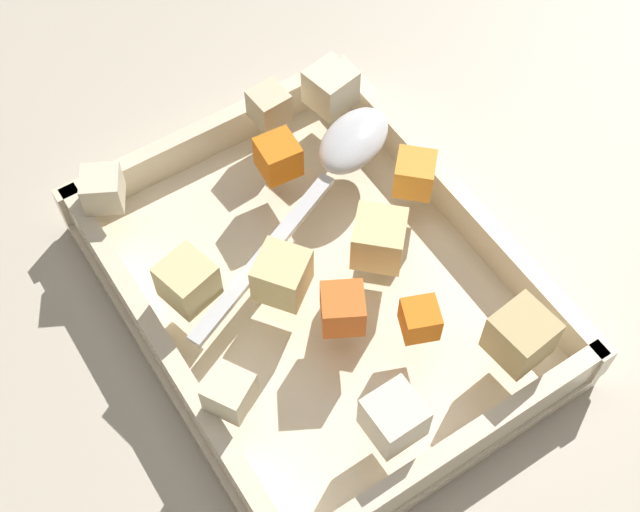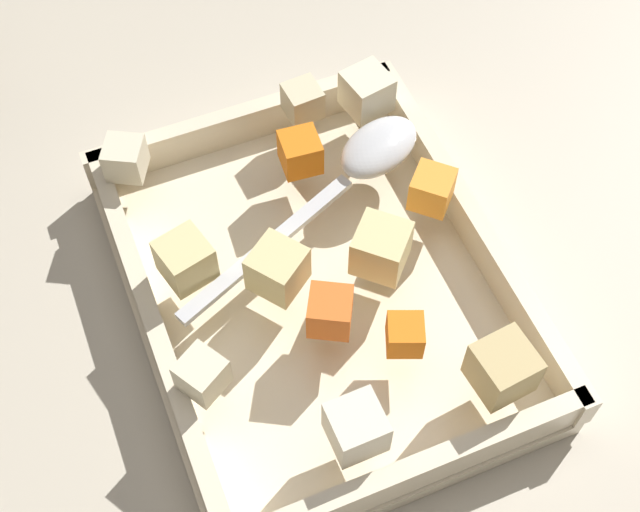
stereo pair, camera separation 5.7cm
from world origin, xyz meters
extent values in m
plane|color=#BCB29E|center=(0.00, 0.00, 0.00)|extent=(4.00, 4.00, 0.00)
cube|color=beige|center=(0.00, 0.00, 0.01)|extent=(0.30, 0.24, 0.01)
cube|color=beige|center=(0.00, -0.11, 0.03)|extent=(0.30, 0.01, 0.03)
cube|color=beige|center=(0.00, 0.12, 0.03)|extent=(0.30, 0.01, 0.03)
cube|color=beige|center=(-0.15, 0.00, 0.03)|extent=(0.01, 0.24, 0.03)
cube|color=beige|center=(0.14, 0.00, 0.03)|extent=(0.01, 0.24, 0.03)
cube|color=orange|center=(0.04, -0.01, 0.06)|extent=(0.04, 0.04, 0.03)
cube|color=orange|center=(-0.08, 0.02, 0.06)|extent=(0.03, 0.03, 0.03)
cube|color=orange|center=(-0.02, 0.09, 0.06)|extent=(0.04, 0.04, 0.03)
cube|color=orange|center=(0.07, 0.03, 0.06)|extent=(0.03, 0.03, 0.02)
cube|color=beige|center=(-0.13, 0.04, 0.06)|extent=(0.03, 0.03, 0.02)
cube|color=#E0CC89|center=(-0.03, -0.08, 0.06)|extent=(0.04, 0.04, 0.03)
cube|color=beige|center=(-0.12, 0.09, 0.06)|extent=(0.04, 0.04, 0.03)
cube|color=beige|center=(0.05, -0.09, 0.06)|extent=(0.03, 0.03, 0.03)
cube|color=tan|center=(0.12, 0.07, 0.06)|extent=(0.04, 0.04, 0.03)
cube|color=#E0CC89|center=(0.01, 0.04, 0.06)|extent=(0.05, 0.05, 0.03)
cube|color=#E0CC89|center=(0.00, -0.03, 0.06)|extent=(0.04, 0.04, 0.03)
cube|color=beige|center=(-0.13, -0.09, 0.06)|extent=(0.04, 0.04, 0.03)
cube|color=silver|center=(0.12, -0.02, 0.06)|extent=(0.03, 0.03, 0.03)
ellipsoid|color=silver|center=(-0.07, 0.08, 0.05)|extent=(0.06, 0.08, 0.02)
cube|color=silver|center=(-0.03, -0.02, 0.05)|extent=(0.07, 0.14, 0.01)
camera|label=1|loc=(0.25, -0.16, 0.53)|focal=49.47mm
camera|label=2|loc=(0.28, -0.11, 0.53)|focal=49.47mm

